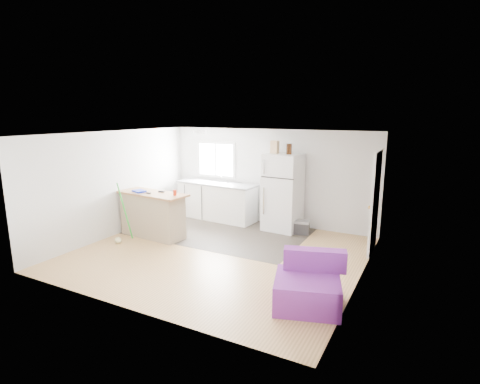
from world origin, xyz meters
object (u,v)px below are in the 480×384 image
object	(u,v)px
refrigerator	(283,192)
purple_seat	(308,287)
peninsula	(153,214)
cleaner_jug	(170,236)
red_cup	(175,193)
kitchen_cabinets	(217,201)
cardboard_box	(275,147)
bottle_right	(290,149)
cooler	(300,227)
mop	(120,233)
bottle_left	(288,149)
blue_tray	(139,191)

from	to	relation	value
refrigerator	purple_seat	xyz separation A→B (m)	(1.69, -3.26, -0.64)
peninsula	cleaner_jug	size ratio (longest dim) A/B	6.00
red_cup	kitchen_cabinets	bearing A→B (deg)	93.10
purple_seat	cardboard_box	xyz separation A→B (m)	(-1.91, 3.23, 1.72)
cleaner_jug	bottle_right	bearing A→B (deg)	55.88
cooler	mop	xyz separation A→B (m)	(-3.28, -2.45, 0.07)
purple_seat	bottle_left	world-z (taller)	bottle_left
cleaner_jug	blue_tray	xyz separation A→B (m)	(-0.85, 0.02, 0.92)
red_cup	blue_tray	bearing A→B (deg)	-175.20
refrigerator	cooler	bearing A→B (deg)	-9.88
cooler	bottle_left	world-z (taller)	bottle_left
purple_seat	bottle_right	xyz separation A→B (m)	(-1.51, 3.20, 1.69)
purple_seat	cleaner_jug	world-z (taller)	purple_seat
kitchen_cabinets	cleaner_jug	world-z (taller)	kitchen_cabinets
refrigerator	red_cup	xyz separation A→B (m)	(-1.79, -1.86, 0.16)
cooler	purple_seat	size ratio (longest dim) A/B	0.40
cardboard_box	bottle_right	world-z (taller)	cardboard_box
peninsula	cardboard_box	distance (m)	3.24
peninsula	cardboard_box	xyz separation A→B (m)	(2.21, 1.84, 1.48)
kitchen_cabinets	bottle_right	bearing A→B (deg)	0.85
kitchen_cabinets	cardboard_box	world-z (taller)	cardboard_box
cooler	red_cup	world-z (taller)	red_cup
kitchen_cabinets	bottle_right	world-z (taller)	bottle_right
mop	blue_tray	size ratio (longest dim) A/B	4.57
refrigerator	blue_tray	size ratio (longest dim) A/B	6.17
kitchen_cabinets	cooler	xyz separation A→B (m)	(2.40, -0.18, -0.34)
peninsula	cleaner_jug	xyz separation A→B (m)	(0.55, -0.10, -0.40)
cardboard_box	bottle_right	bearing A→B (deg)	-4.47
kitchen_cabinets	cleaner_jug	xyz separation A→B (m)	(0.01, -2.02, -0.38)
cooler	blue_tray	bearing A→B (deg)	-160.88
refrigerator	cardboard_box	size ratio (longest dim) A/B	6.17
cooler	red_cup	xyz separation A→B (m)	(-2.30, -1.74, 0.92)
mop	red_cup	world-z (taller)	mop
peninsula	refrigerator	size ratio (longest dim) A/B	0.93
red_cup	blue_tray	world-z (taller)	red_cup
blue_tray	refrigerator	bearing A→B (deg)	35.34
cleaner_jug	purple_seat	bearing A→B (deg)	-6.84
refrigerator	mop	world-z (taller)	refrigerator
bottle_left	bottle_right	bearing A→B (deg)	31.57
blue_tray	cleaner_jug	bearing A→B (deg)	-1.61
cleaner_jug	bottle_right	size ratio (longest dim) A/B	1.15
cooler	cardboard_box	size ratio (longest dim) A/B	1.56
peninsula	bottle_left	xyz separation A→B (m)	(2.57, 1.78, 1.45)
mop	blue_tray	bearing A→B (deg)	90.17
cleaner_jug	red_cup	size ratio (longest dim) A/B	2.39
kitchen_cabinets	peninsula	world-z (taller)	kitchen_cabinets
blue_tray	cardboard_box	bearing A→B (deg)	37.33
red_cup	mop	bearing A→B (deg)	-143.98
purple_seat	red_cup	world-z (taller)	red_cup
mop	cooler	bearing A→B (deg)	39.98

